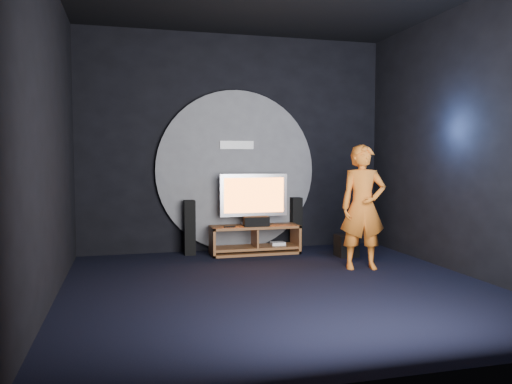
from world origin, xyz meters
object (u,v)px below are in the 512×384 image
media_console (255,241)px  player (363,207)px  tower_speaker_right (296,223)px  subwoofer (346,246)px  tower_speaker_left (190,228)px  tv (254,197)px

media_console → player: 1.92m
tower_speaker_right → subwoofer: 1.02m
media_console → tower_speaker_right: bearing=19.6°
media_console → tower_speaker_left: size_ratio=1.64×
subwoofer → player: bearing=-100.2°
subwoofer → media_console: bearing=156.9°
tower_speaker_left → subwoofer: bearing=-17.6°
media_console → player: bearing=-50.3°
tower_speaker_right → player: bearing=-77.1°
media_console → tv: bearing=96.0°
tv → tower_speaker_left: tv is taller
media_console → subwoofer: bearing=-23.1°
tower_speaker_left → media_console: bearing=-9.9°
subwoofer → tower_speaker_right: bearing=122.6°
tower_speaker_right → subwoofer: (0.53, -0.83, -0.26)m
tv → subwoofer: bearing=-25.4°
tower_speaker_right → tower_speaker_left: bearing=-176.8°
tower_speaker_left → tower_speaker_right: 1.79m
tower_speaker_right → subwoofer: bearing=-57.4°
player → tower_speaker_right: bearing=113.8°
media_console → tower_speaker_left: (-1.01, 0.18, 0.23)m
tower_speaker_left → tower_speaker_right: bearing=3.2°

